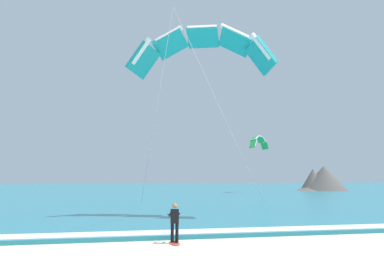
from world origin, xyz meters
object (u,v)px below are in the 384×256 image
at_px(kite_primary, 202,47).
at_px(surfboard, 175,243).
at_px(kite_distant, 258,141).
at_px(kitesurfer, 175,221).

bearing_deg(kite_primary, surfboard, -111.19).
relative_size(kite_primary, kite_distant, 2.50).
height_order(kitesurfer, kite_primary, kite_primary).
bearing_deg(kitesurfer, kite_distant, 64.39).
bearing_deg(surfboard, kite_primary, 68.81).
relative_size(surfboard, kitesurfer, 0.84).
bearing_deg(kite_distant, kite_primary, -116.69).
relative_size(kitesurfer, kite_distant, 0.36).
bearing_deg(kitesurfer, surfboard, -93.91).
height_order(surfboard, kite_primary, kite_primary).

